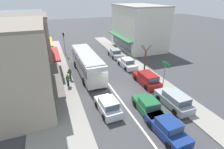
{
  "coord_description": "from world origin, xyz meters",
  "views": [
    {
      "loc": [
        -6.54,
        -16.49,
        10.76
      ],
      "look_at": [
        0.54,
        2.75,
        1.2
      ],
      "focal_mm": 28.0,
      "sensor_mm": 36.0,
      "label": 1
    }
  ],
  "objects": [
    {
      "name": "shopfront_corner_near",
      "position": [
        -10.18,
        0.88,
        4.24
      ],
      "size": [
        7.81,
        8.97,
        8.5
      ],
      "color": "#B2A38E",
      "rests_on": "ground"
    },
    {
      "name": "parked_sedan_kerb_third",
      "position": [
        4.64,
        6.92,
        0.66
      ],
      "size": [
        1.98,
        4.24,
        1.47
      ],
      "color": "silver",
      "rests_on": "ground"
    },
    {
      "name": "kerb_right",
      "position": [
        6.2,
        6.0,
        0.06
      ],
      "size": [
        2.8,
        44.0,
        0.12
      ],
      "primitive_type": "cube",
      "color": "gray",
      "rests_on": "ground"
    },
    {
      "name": "shopfront_mid_block",
      "position": [
        -10.18,
        9.39,
        4.14
      ],
      "size": [
        8.7,
        7.39,
        8.28
      ],
      "color": "gray",
      "rests_on": "ground"
    },
    {
      "name": "parked_sedan_kerb_rear",
      "position": [
        4.71,
        12.35,
        0.66
      ],
      "size": [
        1.99,
        4.25,
        1.47
      ],
      "color": "#9EA3A8",
      "rests_on": "ground"
    },
    {
      "name": "sidewalk_left",
      "position": [
        -6.8,
        6.0,
        0.07
      ],
      "size": [
        5.2,
        44.0,
        0.14
      ],
      "primitive_type": "cube",
      "color": "gray",
      "rests_on": "ground"
    },
    {
      "name": "pedestrian_browsing_midblock",
      "position": [
        -5.01,
        3.6,
        1.07
      ],
      "size": [
        0.58,
        0.53,
        1.63
      ],
      "color": "#232838",
      "rests_on": "sidewalk_left"
    },
    {
      "name": "building_right_far",
      "position": [
        11.48,
        16.49,
        4.34
      ],
      "size": [
        8.75,
        11.67,
        8.7
      ],
      "color": "silver",
      "rests_on": "ground"
    },
    {
      "name": "sedan_behind_bus_near",
      "position": [
        1.71,
        -4.39,
        0.66
      ],
      "size": [
        2.05,
        4.28,
        1.47
      ],
      "color": "#1E6638",
      "rests_on": "ground"
    },
    {
      "name": "parked_wagon_kerb_front",
      "position": [
        4.76,
        -4.41,
        0.75
      ],
      "size": [
        2.0,
        4.53,
        1.58
      ],
      "color": "#9EA3A8",
      "rests_on": "ground"
    },
    {
      "name": "shopfront_far_end",
      "position": [
        -10.18,
        17.15,
        4.02
      ],
      "size": [
        7.68,
        7.67,
        8.05
      ],
      "color": "#84939E",
      "rests_on": "ground"
    },
    {
      "name": "sedan_behind_bus_mid",
      "position": [
        1.59,
        -7.61,
        0.66
      ],
      "size": [
        2.04,
        4.27,
        1.47
      ],
      "color": "navy",
      "rests_on": "ground"
    },
    {
      "name": "hatchback_adjacent_lane_lead",
      "position": [
        -2.0,
        -3.0,
        0.71
      ],
      "size": [
        1.95,
        3.77,
        1.54
      ],
      "color": "silver",
      "rests_on": "ground"
    },
    {
      "name": "city_bus",
      "position": [
        -1.84,
        6.5,
        1.88
      ],
      "size": [
        2.83,
        10.88,
        3.23
      ],
      "color": "silver",
      "rests_on": "ground"
    },
    {
      "name": "lane_centre_line",
      "position": [
        0.0,
        4.0,
        0.0
      ],
      "size": [
        0.2,
        28.0,
        0.01
      ],
      "primitive_type": "cube",
      "color": "silver",
      "rests_on": "ground"
    },
    {
      "name": "pedestrian_with_handbag_near",
      "position": [
        -4.49,
        5.48,
        1.07
      ],
      "size": [
        0.56,
        0.55,
        1.63
      ],
      "color": "#4C4742",
      "rests_on": "sidewalk_left"
    },
    {
      "name": "ground_plane",
      "position": [
        0.0,
        0.0,
        0.0
      ],
      "size": [
        140.0,
        140.0,
        0.0
      ],
      "primitive_type": "plane",
      "color": "#3F3F42"
    },
    {
      "name": "parked_wagon_kerb_second",
      "position": [
        4.64,
        0.87,
        0.75
      ],
      "size": [
        1.98,
        4.52,
        1.58
      ],
      "color": "maroon",
      "rests_on": "ground"
    },
    {
      "name": "directional_road_sign",
      "position": [
        5.77,
        -1.02,
        2.68
      ],
      "size": [
        0.1,
        1.4,
        3.6
      ],
      "color": "gray",
      "rests_on": "ground"
    },
    {
      "name": "street_tree_right",
      "position": [
        6.05,
        3.96,
        2.1
      ],
      "size": [
        1.75,
        1.74,
        4.37
      ],
      "color": "brown",
      "rests_on": "ground"
    },
    {
      "name": "traffic_light_downstreet",
      "position": [
        -3.85,
        16.9,
        2.85
      ],
      "size": [
        0.33,
        0.24,
        4.2
      ],
      "color": "gray",
      "rests_on": "ground"
    }
  ]
}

